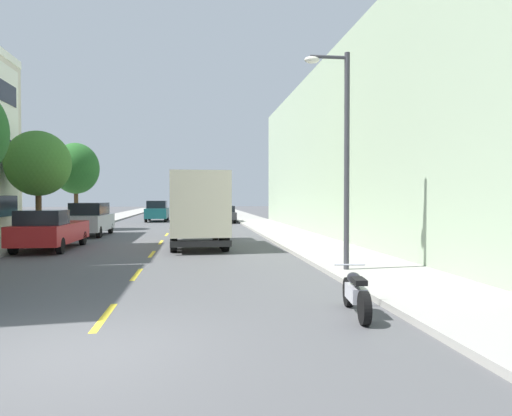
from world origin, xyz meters
The scene contains 15 objects.
ground_plane centered at (0.00, 30.00, 0.00)m, with size 160.00×160.00×0.00m, color #4C4C4F.
sidewalk_left centered at (-7.10, 28.00, 0.07)m, with size 3.20×120.00×0.14m, color #99968E.
sidewalk_right centered at (7.10, 28.00, 0.07)m, with size 3.20×120.00×0.14m, color #99968E.
lane_centerline_dashes centered at (0.00, 24.50, 0.00)m, with size 0.14×47.20×0.01m.
apartment_block_opposite centered at (13.70, 20.00, 4.93)m, with size 10.00×36.00×9.87m, color #99AD8E.
street_tree_third centered at (-6.40, 18.89, 4.00)m, with size 3.30×3.30×5.57m.
street_tree_farthest centered at (-6.40, 26.82, 4.22)m, with size 3.13×3.13×5.84m.
street_lamp centered at (5.94, 6.28, 3.83)m, with size 1.35×0.28×6.32m.
delivery_box_truck centered at (1.81, 14.94, 1.89)m, with size 2.65×7.60×3.32m.
parked_suv_silver centered at (-4.42, 21.69, 0.99)m, with size 2.05×4.84×1.93m.
parked_pickup_red centered at (-4.48, 14.15, 0.83)m, with size 2.07×5.33×1.73m.
parked_wagon_charcoal centered at (4.28, 35.07, 0.80)m, with size 1.85×4.71×1.50m.
parked_pickup_orange centered at (4.26, 49.16, 0.83)m, with size 2.09×5.33×1.73m.
moving_teal_sedan centered at (-1.80, 38.02, 0.99)m, with size 1.95×4.80×1.93m.
parked_motorcycle centered at (4.75, 1.56, 0.41)m, with size 0.62×2.05×0.90m.
Camera 1 is at (1.70, -7.23, 2.26)m, focal length 33.52 mm.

